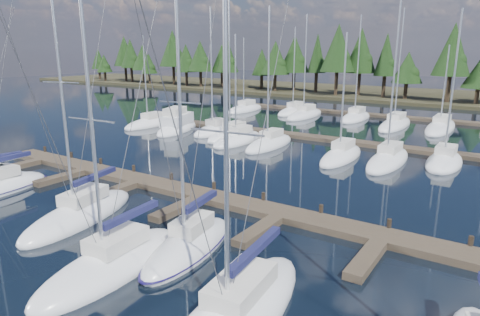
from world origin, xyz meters
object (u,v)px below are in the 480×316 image
Objects in this scene: front_sailboat_5 at (235,316)px; motor_yacht_left at (177,126)px; front_sailboat_4 at (189,246)px; front_sailboat_3 at (112,264)px; main_dock at (199,198)px; front_sailboat_2 at (80,214)px.

motor_yacht_left is (-27.40, 27.75, 0.25)m from front_sailboat_5.
motor_yacht_left is at bearing 132.53° from front_sailboat_4.
front_sailboat_3 is at bearing -53.51° from motor_yacht_left.
front_sailboat_4 is 6.27m from front_sailboat_5.
front_sailboat_5 is (5.18, -3.53, -0.02)m from front_sailboat_4.
motor_yacht_left is (-20.45, 27.64, 0.24)m from front_sailboat_3.
main_dock is at bearing -45.22° from motor_yacht_left.
front_sailboat_5 is at bearing -34.26° from front_sailboat_4.
motor_yacht_left is at bearing 119.74° from front_sailboat_2.
front_sailboat_4 reaches higher than front_sailboat_5.
front_sailboat_2 reaches higher than motor_yacht_left.
front_sailboat_3 is (2.34, -9.40, 0.08)m from main_dock.
main_dock is 9.68m from front_sailboat_3.
front_sailboat_3 is 34.38m from motor_yacht_left.
front_sailboat_3 is 3.85m from front_sailboat_4.
main_dock is 7.26m from front_sailboat_4.
front_sailboat_2 is 7.11m from front_sailboat_3.
front_sailboat_5 is at bearing -13.42° from front_sailboat_2.
main_dock is 3.41× the size of front_sailboat_3.
main_dock is at bearing 134.34° from front_sailboat_5.
front_sailboat_4 is at bearing 62.57° from front_sailboat_3.
motor_yacht_left reaches higher than main_dock.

